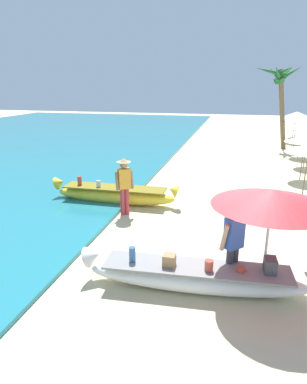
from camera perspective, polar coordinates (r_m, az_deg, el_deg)
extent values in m
plane|color=beige|center=(8.10, 12.55, -11.20)|extent=(80.00, 80.00, 0.00)
ellipsoid|color=white|center=(6.85, 7.07, -14.24)|extent=(4.29, 0.98, 0.49)
cone|color=white|center=(7.08, -10.15, -10.49)|extent=(0.44, 0.46, 0.50)
cube|color=gray|center=(6.73, 7.15, -12.45)|extent=(3.61, 0.96, 0.04)
cylinder|color=#386699|center=(6.78, -3.59, -10.51)|extent=(0.13, 0.13, 0.33)
cube|color=#9E754C|center=(6.65, 2.67, -11.45)|extent=(0.23, 0.23, 0.26)
cylinder|color=#B74C38|center=(6.57, 9.30, -12.17)|extent=(0.16, 0.16, 0.23)
cylinder|color=#B74C38|center=(6.69, 14.44, -12.59)|extent=(0.17, 0.17, 0.10)
cube|color=#424247|center=(6.78, 19.02, -11.64)|extent=(0.24, 0.33, 0.30)
ellipsoid|color=yellow|center=(11.47, -6.50, -0.59)|extent=(4.10, 0.81, 0.56)
cone|color=yellow|center=(10.89, 3.39, 0.30)|extent=(0.42, 0.45, 0.51)
cone|color=yellow|center=(12.17, -15.45, 1.56)|extent=(0.42, 0.45, 0.51)
cube|color=olive|center=(11.39, -6.55, 0.74)|extent=(3.45, 0.81, 0.04)
cylinder|color=#B74C38|center=(11.81, -12.32, 1.84)|extent=(0.14, 0.14, 0.31)
cylinder|color=silver|center=(11.45, -9.24, 1.34)|extent=(0.15, 0.15, 0.24)
cylinder|color=#386699|center=(11.36, -5.53, 1.34)|extent=(0.14, 0.14, 0.23)
cylinder|color=#B2383D|center=(10.46, -4.49, -1.54)|extent=(0.14, 0.14, 0.84)
cylinder|color=#B2383D|center=(10.42, -5.22, -1.64)|extent=(0.14, 0.14, 0.84)
cube|color=gold|center=(10.22, -4.96, 2.25)|extent=(0.42, 0.39, 0.61)
cylinder|color=#9E7051|center=(10.29, -3.70, 2.09)|extent=(0.19, 0.22, 0.56)
cylinder|color=#9E7051|center=(10.15, -6.16, 1.81)|extent=(0.19, 0.22, 0.56)
sphere|color=#9E7051|center=(10.12, -5.03, 4.58)|extent=(0.22, 0.22, 0.22)
cylinder|color=tan|center=(10.10, -5.04, 5.02)|extent=(0.44, 0.44, 0.02)
cone|color=tan|center=(10.09, -5.05, 5.41)|extent=(0.26, 0.26, 0.12)
cylinder|color=#333842|center=(7.00, 12.58, -12.25)|extent=(0.14, 0.14, 0.82)
cylinder|color=#333842|center=(7.09, 13.41, -11.90)|extent=(0.14, 0.14, 0.82)
cube|color=#3356B2|center=(6.72, 13.42, -6.68)|extent=(0.41, 0.41, 0.63)
cylinder|color=tan|center=(6.60, 11.85, -7.49)|extent=(0.21, 0.21, 0.57)
cylinder|color=tan|center=(6.91, 14.63, -6.54)|extent=(0.21, 0.21, 0.57)
sphere|color=tan|center=(6.56, 13.69, -3.22)|extent=(0.22, 0.22, 0.22)
cylinder|color=#B7B7BC|center=(6.72, 18.50, -8.15)|extent=(0.05, 0.05, 2.06)
cone|color=red|center=(6.39, 19.27, -0.88)|extent=(2.15, 2.15, 0.31)
cylinder|color=#333338|center=(7.20, 17.70, -15.36)|extent=(0.36, 0.36, 0.06)
cylinder|color=#8E6B47|center=(13.09, 24.22, 3.29)|extent=(0.04, 0.04, 1.90)
cylinder|color=#8E6B47|center=(15.39, 23.78, 5.30)|extent=(0.04, 0.04, 1.90)
cone|color=silver|center=(15.26, 24.15, 8.23)|extent=(1.60, 1.60, 0.32)
cylinder|color=#8E6B47|center=(17.99, 24.26, 6.84)|extent=(0.04, 0.04, 1.90)
cylinder|color=#8E6B47|center=(20.32, 23.39, 8.03)|extent=(0.04, 0.04, 1.90)
cone|color=silver|center=(20.22, 23.67, 10.25)|extent=(1.60, 1.60, 0.32)
cylinder|color=#8E6B47|center=(22.83, 22.67, 9.03)|extent=(0.04, 0.04, 1.90)
cone|color=silver|center=(22.74, 22.91, 11.01)|extent=(1.60, 1.60, 0.32)
cylinder|color=#8E6B47|center=(25.50, 22.49, 9.82)|extent=(0.04, 0.04, 1.90)
cone|color=silver|center=(25.42, 22.70, 11.60)|extent=(1.60, 1.60, 0.32)
cylinder|color=#8E6B47|center=(28.11, 22.80, 10.40)|extent=(0.04, 0.04, 1.90)
cone|color=silver|center=(28.04, 22.99, 12.02)|extent=(1.60, 1.60, 0.32)
cylinder|color=brown|center=(22.62, 20.79, 12.75)|extent=(0.94, 0.28, 4.73)
cone|color=#23602D|center=(22.61, 21.74, 17.92)|extent=(1.66, 0.43, 1.17)
cone|color=#23602D|center=(22.95, 21.20, 17.99)|extent=(1.34, 1.58, 1.16)
cone|color=#23602D|center=(22.90, 19.87, 18.15)|extent=(1.07, 1.52, 1.11)
cone|color=#23602D|center=(22.52, 19.18, 18.55)|extent=(1.92, 0.42, 0.82)
cone|color=#23602D|center=(22.16, 20.22, 18.07)|extent=(0.85, 1.43, 1.15)
cone|color=#23602D|center=(22.11, 21.19, 18.47)|extent=(1.02, 1.84, 0.71)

